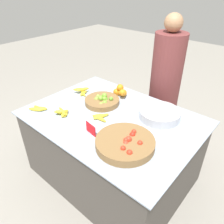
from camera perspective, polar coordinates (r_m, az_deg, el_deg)
ground_plane at (r=2.46m, az=0.00°, el=-15.63°), size 12.00×12.00×0.00m
market_table at (r=2.20m, az=0.00°, el=-9.20°), size 1.54×1.12×0.73m
lime_bowl at (r=2.17m, az=-2.62°, el=2.87°), size 0.34×0.34×0.10m
tomato_basket at (r=1.64m, az=3.51°, el=-8.04°), size 0.45×0.45×0.10m
orange_pile at (r=2.30m, az=2.32°, el=5.36°), size 0.18×0.14×0.13m
metal_bowl at (r=1.99m, az=12.30°, el=-0.53°), size 0.36×0.36×0.08m
price_sign at (r=1.76m, az=-5.57°, el=-4.41°), size 0.12×0.03×0.09m
banana_bunch_front_center at (r=2.05m, az=-12.72°, el=-0.17°), size 0.16×0.15×0.06m
banana_bunch_front_left at (r=1.95m, az=-3.22°, el=-1.33°), size 0.16×0.16×0.03m
banana_bunch_front_right at (r=2.18m, az=-18.67°, el=0.85°), size 0.16×0.14×0.04m
banana_bunch_back_center at (r=2.38m, az=-7.83°, el=5.44°), size 0.18×0.16×0.06m
vendor_person at (r=2.63m, az=13.50°, el=5.89°), size 0.34×0.34×1.52m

